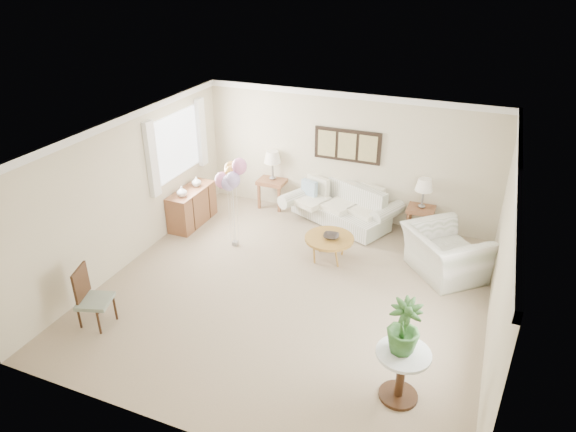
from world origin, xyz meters
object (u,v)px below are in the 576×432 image
Objects in this scene: sofa at (341,207)px; balloon_cluster at (231,176)px; armchair at (444,253)px; coffee_table at (329,239)px; accent_chair at (90,296)px.

balloon_cluster is (-1.57, -1.69, 1.09)m from sofa.
coffee_table is at bearing 57.41° from armchair.
sofa is at bearing 47.03° from balloon_cluster.
sofa is 2.74× the size of accent_chair.
accent_chair is (-2.43, -4.51, 0.15)m from sofa.
armchair is at bearing 8.49° from coffee_table.
balloon_cluster reaches higher than armchair.
sofa is 2.48m from armchair.
armchair is at bearing -28.85° from sofa.
armchair is (1.95, 0.29, -0.00)m from coffee_table.
armchair is 1.36× the size of accent_chair.
accent_chair reaches higher than coffee_table.
coffee_table is at bearing 6.31° from balloon_cluster.
sofa is 1.44× the size of balloon_cluster.
accent_chair is at bearing -107.01° from balloon_cluster.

